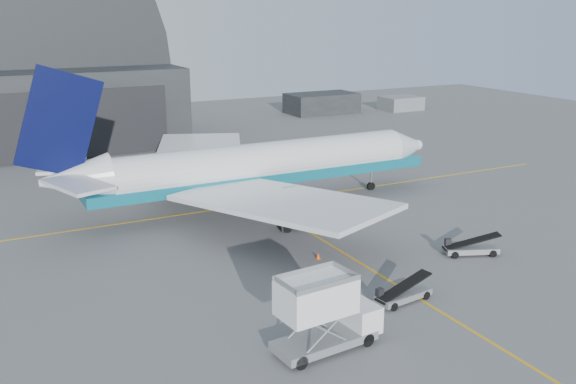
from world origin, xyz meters
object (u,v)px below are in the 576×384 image
pushback_tug (299,222)px  belt_loader_a (403,294)px  catering_truck (324,314)px  belt_loader_b (470,248)px  airliner (250,167)px

pushback_tug → belt_loader_a: size_ratio=0.84×
catering_truck → belt_loader_b: 21.05m
belt_loader_b → pushback_tug: bearing=149.0°
airliner → belt_loader_a: (0.39, -25.97, -3.90)m
pushback_tug → belt_loader_a: belt_loader_a is taller
airliner → pushback_tug: 9.16m
airliner → catering_truck: airliner is taller
catering_truck → belt_loader_b: (19.37, 8.04, -1.85)m
belt_loader_b → belt_loader_a: bearing=-134.1°
pushback_tug → belt_loader_b: 16.25m
pushback_tug → airliner: bearing=112.1°
catering_truck → belt_loader_b: size_ratio=1.46×
belt_loader_a → catering_truck: bearing=-166.9°
pushback_tug → belt_loader_b: (9.79, -12.97, -0.07)m
catering_truck → belt_loader_a: 9.31m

